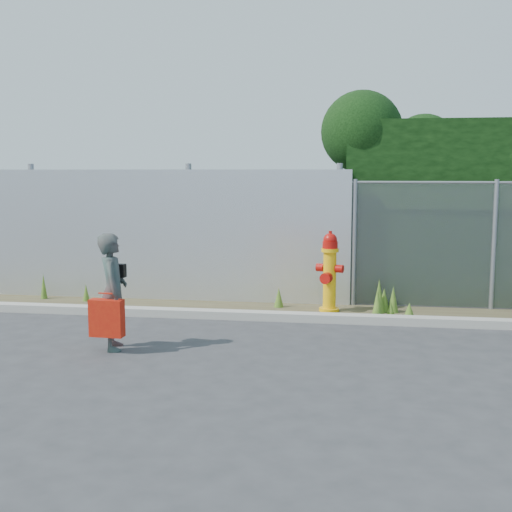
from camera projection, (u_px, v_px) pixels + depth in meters
name	position (u px, v px, depth m)	size (l,w,h in m)	color
ground	(263.00, 355.00, 7.63)	(80.00, 80.00, 0.00)	#343436
curb	(280.00, 316.00, 9.39)	(16.00, 0.22, 0.12)	#A19D92
weed_strip	(368.00, 307.00, 9.81)	(16.00, 1.20, 0.53)	#494029
corrugated_fence	(99.00, 234.00, 10.92)	(8.50, 0.21, 2.30)	silver
fire_hydrant	(330.00, 273.00, 9.86)	(0.42, 0.38, 1.27)	#FEB90D
woman	(113.00, 292.00, 7.80)	(0.52, 0.34, 1.43)	#10675C
red_tote_bag	(107.00, 318.00, 7.66)	(0.41, 0.15, 0.53)	#B2140A
black_shoulder_bag	(117.00, 270.00, 7.90)	(0.22, 0.09, 0.16)	black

